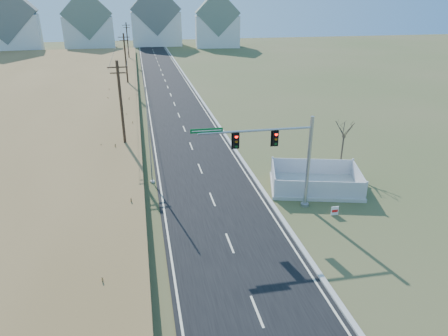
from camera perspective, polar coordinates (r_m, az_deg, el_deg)
ground at (r=26.94m, az=-0.12°, el=-8.46°), size 260.00×260.00×0.00m
road at (r=73.96m, az=-8.30°, el=11.96°), size 8.00×180.00×0.06m
curb at (r=74.32m, az=-5.05°, el=12.21°), size 0.30×180.00×0.18m
reed_marsh at (r=66.73m, az=-28.87°, el=8.69°), size 38.00×110.00×1.30m
utility_pole_near at (r=38.66m, az=-14.43°, el=8.31°), size 1.80×0.26×9.00m
utility_pole_mid at (r=68.13m, az=-13.84°, el=14.58°), size 1.80×0.26×9.00m
utility_pole_far at (r=97.92m, az=-13.59°, el=17.05°), size 1.80×0.26×9.00m
condo_nw at (r=127.05m, az=-28.63°, el=17.66°), size 17.69×13.38×19.05m
condo_nnw at (r=131.32m, az=-18.84°, el=18.91°), size 14.93×11.17×17.03m
condo_n at (r=134.77m, az=-9.73°, el=20.11°), size 15.27×10.20×18.54m
condo_ne at (r=129.04m, az=-1.00°, el=19.95°), size 14.12×10.51×16.52m
traffic_signal_mast at (r=27.77m, az=8.57°, el=1.99°), size 8.55×0.58×6.80m
fence_enclosure at (r=32.90m, az=12.86°, el=-2.29°), size 8.05×6.51×1.61m
open_sign at (r=29.19m, az=15.55°, el=-5.91°), size 0.54×0.08×0.67m
flagpole at (r=32.46m, az=-10.57°, el=3.05°), size 0.36×0.36×7.97m
bare_tree at (r=35.96m, az=16.87°, el=5.44°), size 1.77×1.77×4.69m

